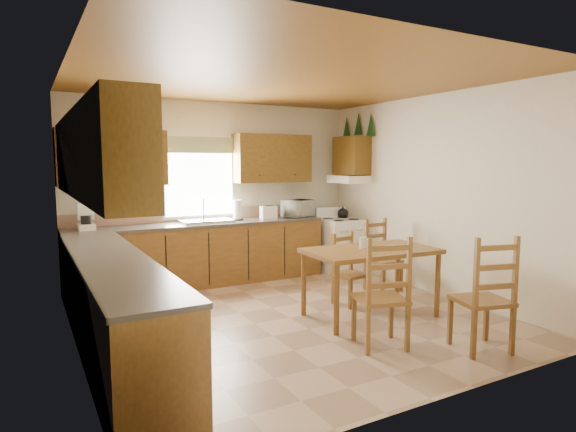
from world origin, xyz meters
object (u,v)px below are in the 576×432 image
chair_near_left (381,291)px  chair_far_left (351,270)px  chair_far_right (384,256)px  microwave (298,208)px  dining_table (370,283)px  chair_near_right (482,293)px  stove (340,246)px

chair_near_left → chair_far_left: 1.41m
chair_far_left → chair_far_right: size_ratio=0.90×
microwave → dining_table: 2.47m
chair_near_left → chair_near_right: 0.95m
dining_table → chair_near_left: (-0.51, -0.78, 0.15)m
microwave → chair_near_left: (-0.89, -3.13, -0.51)m
microwave → chair_near_left: bearing=-128.1°
stove → chair_near_left: size_ratio=0.78×
chair_near_right → chair_far_left: size_ratio=1.25×
dining_table → chair_far_left: 0.50m
chair_near_right → microwave: bearing=-76.1°
chair_far_left → chair_near_left: bearing=-124.8°
chair_far_right → chair_far_left: bearing=-163.3°
stove → chair_far_left: size_ratio=0.96×
chair_near_left → chair_near_right: chair_near_right is taller
stove → dining_table: (-1.02, -2.05, -0.03)m
microwave → chair_far_left: bearing=-121.5°
stove → chair_far_left: bearing=-117.9°
microwave → chair_near_left: 3.30m
chair_near_left → dining_table: bearing=-105.8°
dining_table → chair_far_left: bearing=83.7°
stove → chair_near_right: bearing=-99.3°
microwave → chair_far_left: size_ratio=0.50×
dining_table → chair_near_right: chair_near_right is taller
stove → chair_near_left: bearing=-115.1°
microwave → dining_table: microwave is taller
stove → chair_far_left: (-0.94, -1.56, 0.02)m
chair_far_left → chair_far_right: (0.79, 0.31, 0.05)m
microwave → dining_table: size_ratio=0.30×
stove → chair_far_right: chair_far_right is taller
stove → dining_table: bearing=-113.3°
microwave → stove: bearing=-47.6°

